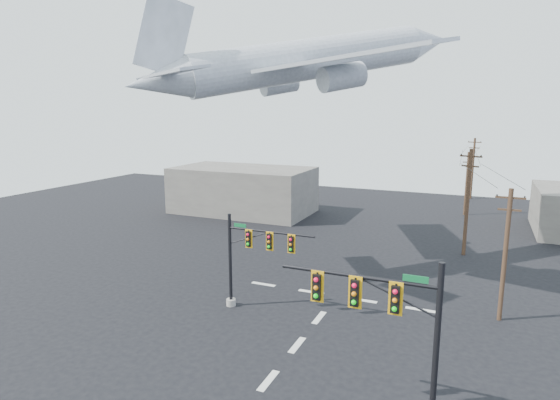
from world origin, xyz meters
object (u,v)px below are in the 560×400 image
at_px(utility_pole_a, 505,253).
at_px(utility_pole_b, 468,200).
at_px(utility_pole_c, 467,182).
at_px(signal_mast_far, 250,257).
at_px(utility_pole_d, 473,167).
at_px(signal_mast_near, 394,332).
at_px(airliner, 309,61).

height_order(utility_pole_a, utility_pole_b, utility_pole_b).
height_order(utility_pole_b, utility_pole_c, utility_pole_b).
bearing_deg(utility_pole_c, utility_pole_b, -106.09).
relative_size(signal_mast_far, utility_pole_b, 0.66).
relative_size(utility_pole_c, utility_pole_d, 0.88).
bearing_deg(utility_pole_d, utility_pole_b, -81.53).
relative_size(signal_mast_near, utility_pole_a, 0.87).
xyz_separation_m(utility_pole_a, utility_pole_b, (-2.79, 14.10, 0.68)).
relative_size(signal_mast_far, utility_pole_a, 0.76).
distance_m(signal_mast_far, utility_pole_a, 16.55).
bearing_deg(signal_mast_far, signal_mast_near, -36.26).
height_order(utility_pole_a, airliner, airliner).
bearing_deg(airliner, utility_pole_c, 17.06).
distance_m(utility_pole_b, airliner, 19.74).
distance_m(utility_pole_d, airliner, 43.82).
distance_m(signal_mast_near, utility_pole_a, 14.00).
bearing_deg(utility_pole_c, utility_pole_d, 69.96).
bearing_deg(signal_mast_far, utility_pole_b, 56.00).
height_order(utility_pole_c, airliner, airliner).
height_order(utility_pole_b, airliner, airliner).
xyz_separation_m(utility_pole_b, utility_pole_c, (-0.70, 18.42, -0.94)).
bearing_deg(airliner, signal_mast_near, -109.45).
distance_m(utility_pole_a, airliner, 20.60).
relative_size(utility_pole_b, utility_pole_d, 1.07).
xyz_separation_m(signal_mast_near, airliner, (-10.60, 18.11, 13.19)).
xyz_separation_m(signal_mast_far, utility_pole_b, (12.95, 19.19, 1.51)).
bearing_deg(signal_mast_near, utility_pole_c, 88.50).
relative_size(signal_mast_near, utility_pole_d, 0.81).
relative_size(signal_mast_far, utility_pole_c, 0.80).
distance_m(utility_pole_a, utility_pole_c, 32.71).
relative_size(utility_pole_d, airliner, 0.36).
distance_m(utility_pole_a, utility_pole_d, 45.20).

